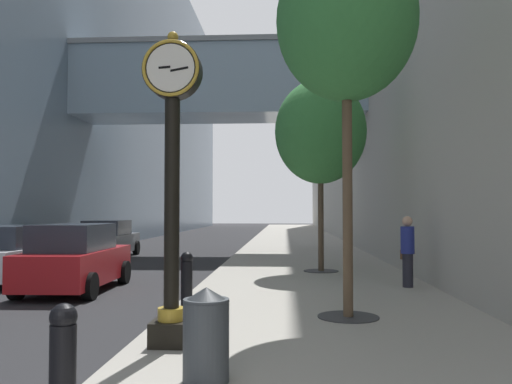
{
  "coord_description": "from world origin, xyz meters",
  "views": [
    {
      "loc": [
        2.25,
        -2.2,
        2.05
      ],
      "look_at": [
        0.9,
        21.83,
        2.91
      ],
      "focal_mm": 36.7,
      "sensor_mm": 36.0,
      "label": 1
    }
  ],
  "objects_px": {
    "street_clock": "(172,171)",
    "car_red_mid": "(75,259)",
    "street_tree_near": "(346,22)",
    "street_tree_mid_near": "(320,132)",
    "bollard_nearest": "(63,361)",
    "trash_bin": "(206,333)",
    "car_white_near": "(14,255)",
    "pedestrian_walking": "(407,249)",
    "car_grey_far": "(108,239)",
    "bollard_third": "(187,277)"
  },
  "relations": [
    {
      "from": "street_clock",
      "to": "car_red_mid",
      "type": "xyz_separation_m",
      "value": [
        -3.73,
        5.68,
        -1.79
      ]
    },
    {
      "from": "car_white_near",
      "to": "street_tree_near",
      "type": "bearing_deg",
      "value": -29.92
    },
    {
      "from": "street_clock",
      "to": "pedestrian_walking",
      "type": "relative_size",
      "value": 2.55
    },
    {
      "from": "bollard_third",
      "to": "car_red_mid",
      "type": "xyz_separation_m",
      "value": [
        -3.36,
        2.56,
        0.12
      ]
    },
    {
      "from": "street_tree_near",
      "to": "car_red_mid",
      "type": "xyz_separation_m",
      "value": [
        -6.48,
        3.58,
        -4.67
      ]
    },
    {
      "from": "street_clock",
      "to": "bollard_third",
      "type": "xyz_separation_m",
      "value": [
        -0.37,
        3.13,
        -1.91
      ]
    },
    {
      "from": "street_tree_near",
      "to": "street_clock",
      "type": "bearing_deg",
      "value": -142.51
    },
    {
      "from": "car_white_near",
      "to": "trash_bin",
      "type": "bearing_deg",
      "value": -51.76
    },
    {
      "from": "street_tree_near",
      "to": "street_tree_mid_near",
      "type": "bearing_deg",
      "value": 90.0
    },
    {
      "from": "car_red_mid",
      "to": "car_grey_far",
      "type": "relative_size",
      "value": 0.97
    },
    {
      "from": "bollard_nearest",
      "to": "bollard_third",
      "type": "distance_m",
      "value": 5.9
    },
    {
      "from": "street_clock",
      "to": "street_tree_mid_near",
      "type": "bearing_deg",
      "value": 73.46
    },
    {
      "from": "bollard_third",
      "to": "street_tree_near",
      "type": "height_order",
      "value": "street_tree_near"
    },
    {
      "from": "street_clock",
      "to": "bollard_third",
      "type": "height_order",
      "value": "street_clock"
    },
    {
      "from": "pedestrian_walking",
      "to": "car_white_near",
      "type": "relative_size",
      "value": 0.42
    },
    {
      "from": "pedestrian_walking",
      "to": "bollard_nearest",
      "type": "bearing_deg",
      "value": -120.17
    },
    {
      "from": "street_clock",
      "to": "car_red_mid",
      "type": "height_order",
      "value": "street_clock"
    },
    {
      "from": "street_clock",
      "to": "car_grey_far",
      "type": "relative_size",
      "value": 1.08
    },
    {
      "from": "bollard_third",
      "to": "street_tree_mid_near",
      "type": "height_order",
      "value": "street_tree_mid_near"
    },
    {
      "from": "car_grey_far",
      "to": "bollard_nearest",
      "type": "bearing_deg",
      "value": -72.16
    },
    {
      "from": "trash_bin",
      "to": "bollard_third",
      "type": "bearing_deg",
      "value": 103.36
    },
    {
      "from": "street_tree_mid_near",
      "to": "trash_bin",
      "type": "relative_size",
      "value": 5.82
    },
    {
      "from": "car_white_near",
      "to": "car_red_mid",
      "type": "bearing_deg",
      "value": -32.55
    },
    {
      "from": "car_red_mid",
      "to": "street_tree_near",
      "type": "bearing_deg",
      "value": -28.89
    },
    {
      "from": "car_white_near",
      "to": "car_grey_far",
      "type": "distance_m",
      "value": 8.0
    },
    {
      "from": "pedestrian_walking",
      "to": "trash_bin",
      "type": "bearing_deg",
      "value": -117.91
    },
    {
      "from": "car_red_mid",
      "to": "bollard_third",
      "type": "bearing_deg",
      "value": -37.3
    },
    {
      "from": "car_white_near",
      "to": "street_tree_mid_near",
      "type": "bearing_deg",
      "value": 12.64
    },
    {
      "from": "trash_bin",
      "to": "pedestrian_walking",
      "type": "relative_size",
      "value": 0.59
    },
    {
      "from": "street_tree_mid_near",
      "to": "car_white_near",
      "type": "xyz_separation_m",
      "value": [
        -8.94,
        -2.0,
        -3.77
      ]
    },
    {
      "from": "street_tree_mid_near",
      "to": "car_red_mid",
      "type": "xyz_separation_m",
      "value": [
        -6.48,
        -3.57,
        -3.74
      ]
    },
    {
      "from": "street_tree_mid_near",
      "to": "trash_bin",
      "type": "distance_m",
      "value": 11.64
    },
    {
      "from": "bollard_nearest",
      "to": "street_tree_near",
      "type": "distance_m",
      "value": 7.52
    },
    {
      "from": "bollard_nearest",
      "to": "pedestrian_walking",
      "type": "xyz_separation_m",
      "value": [
        5.05,
        8.69,
        0.38
      ]
    },
    {
      "from": "pedestrian_walking",
      "to": "car_grey_far",
      "type": "height_order",
      "value": "pedestrian_walking"
    },
    {
      "from": "street_tree_mid_near",
      "to": "car_grey_far",
      "type": "bearing_deg",
      "value": 146.09
    },
    {
      "from": "street_clock",
      "to": "bollard_third",
      "type": "relative_size",
      "value": 4.18
    },
    {
      "from": "bollard_third",
      "to": "pedestrian_walking",
      "type": "relative_size",
      "value": 0.61
    },
    {
      "from": "car_grey_far",
      "to": "bollard_third",
      "type": "bearing_deg",
      "value": -64.44
    },
    {
      "from": "street_clock",
      "to": "car_red_mid",
      "type": "distance_m",
      "value": 7.03
    },
    {
      "from": "pedestrian_walking",
      "to": "car_grey_far",
      "type": "relative_size",
      "value": 0.42
    },
    {
      "from": "trash_bin",
      "to": "car_white_near",
      "type": "bearing_deg",
      "value": 128.24
    },
    {
      "from": "street_tree_near",
      "to": "car_grey_far",
      "type": "height_order",
      "value": "street_tree_near"
    },
    {
      "from": "bollard_nearest",
      "to": "trash_bin",
      "type": "bearing_deg",
      "value": 48.29
    },
    {
      "from": "bollard_nearest",
      "to": "street_tree_mid_near",
      "type": "bearing_deg",
      "value": 75.45
    },
    {
      "from": "bollard_nearest",
      "to": "car_white_near",
      "type": "relative_size",
      "value": 0.26
    },
    {
      "from": "trash_bin",
      "to": "street_clock",
      "type": "bearing_deg",
      "value": 115.62
    },
    {
      "from": "bollard_third",
      "to": "trash_bin",
      "type": "distance_m",
      "value": 4.79
    },
    {
      "from": "bollard_nearest",
      "to": "car_white_near",
      "type": "height_order",
      "value": "car_white_near"
    },
    {
      "from": "street_tree_mid_near",
      "to": "car_white_near",
      "type": "height_order",
      "value": "street_tree_mid_near"
    }
  ]
}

